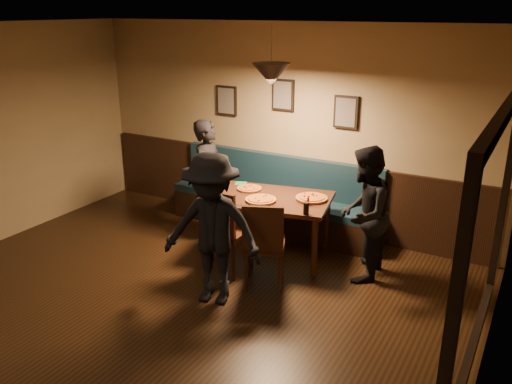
% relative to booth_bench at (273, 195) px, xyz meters
% --- Properties ---
extents(floor, '(7.00, 7.00, 0.00)m').
position_rel_booth_bench_xyz_m(floor, '(0.00, -3.20, -0.50)').
color(floor, black).
rests_on(floor, ground).
extents(ceiling, '(7.00, 7.00, 0.00)m').
position_rel_booth_bench_xyz_m(ceiling, '(0.00, -3.20, 2.30)').
color(ceiling, silver).
rests_on(ceiling, ground).
extents(wall_back, '(6.00, 0.00, 6.00)m').
position_rel_booth_bench_xyz_m(wall_back, '(0.00, 0.30, 0.90)').
color(wall_back, '#8C704F').
rests_on(wall_back, ground).
extents(wall_right, '(0.00, 7.00, 7.00)m').
position_rel_booth_bench_xyz_m(wall_right, '(3.00, -3.20, 0.90)').
color(wall_right, '#8C704F').
rests_on(wall_right, ground).
extents(wainscot, '(5.88, 0.06, 1.00)m').
position_rel_booth_bench_xyz_m(wainscot, '(0.00, 0.27, 0.00)').
color(wainscot, black).
rests_on(wainscot, ground).
extents(booth_bench, '(3.00, 0.60, 1.00)m').
position_rel_booth_bench_xyz_m(booth_bench, '(0.00, 0.00, 0.00)').
color(booth_bench, '#0F232D').
rests_on(booth_bench, ground).
extents(window_frame, '(0.06, 2.56, 1.86)m').
position_rel_booth_bench_xyz_m(window_frame, '(2.96, -2.70, 1.00)').
color(window_frame, black).
rests_on(window_frame, wall_right).
extents(window_glass, '(0.00, 2.40, 2.40)m').
position_rel_booth_bench_xyz_m(window_glass, '(2.93, -2.70, 1.00)').
color(window_glass, black).
rests_on(window_glass, wall_right).
extents(picture_left, '(0.32, 0.04, 0.42)m').
position_rel_booth_bench_xyz_m(picture_left, '(-0.90, 0.27, 1.20)').
color(picture_left, black).
rests_on(picture_left, wall_back).
extents(picture_center, '(0.32, 0.04, 0.42)m').
position_rel_booth_bench_xyz_m(picture_center, '(0.00, 0.27, 1.35)').
color(picture_center, black).
rests_on(picture_center, wall_back).
extents(picture_right, '(0.32, 0.04, 0.42)m').
position_rel_booth_bench_xyz_m(picture_right, '(0.90, 0.27, 1.20)').
color(picture_right, black).
rests_on(picture_right, wall_back).
extents(pendant_lamp, '(0.44, 0.44, 0.25)m').
position_rel_booth_bench_xyz_m(pendant_lamp, '(0.36, -0.76, 1.75)').
color(pendant_lamp, black).
rests_on(pendant_lamp, ceiling).
extents(dining_table, '(1.61, 1.21, 0.78)m').
position_rel_booth_bench_xyz_m(dining_table, '(0.36, -0.76, -0.11)').
color(dining_table, black).
rests_on(dining_table, floor).
extents(chair_near_left, '(0.47, 0.47, 1.05)m').
position_rel_booth_bench_xyz_m(chair_near_left, '(0.12, -1.36, 0.02)').
color(chair_near_left, black).
rests_on(chair_near_left, floor).
extents(chair_near_right, '(0.58, 0.58, 1.01)m').
position_rel_booth_bench_xyz_m(chair_near_right, '(0.65, -1.43, 0.00)').
color(chair_near_right, black).
rests_on(chair_near_right, floor).
extents(diner_left, '(0.46, 0.63, 1.61)m').
position_rel_booth_bench_xyz_m(diner_left, '(-0.62, -0.62, 0.31)').
color(diner_left, black).
rests_on(diner_left, floor).
extents(diner_right, '(0.64, 0.79, 1.55)m').
position_rel_booth_bench_xyz_m(diner_right, '(1.54, -0.74, 0.28)').
color(diner_right, black).
rests_on(diner_right, floor).
extents(diner_front, '(1.16, 0.82, 1.63)m').
position_rel_booth_bench_xyz_m(diner_front, '(0.36, -2.02, 0.31)').
color(diner_front, black).
rests_on(diner_front, floor).
extents(pizza_a, '(0.31, 0.31, 0.04)m').
position_rel_booth_bench_xyz_m(pizza_a, '(0.00, -0.65, 0.29)').
color(pizza_a, orange).
rests_on(pizza_a, dining_table).
extents(pizza_b, '(0.46, 0.46, 0.04)m').
position_rel_booth_bench_xyz_m(pizza_b, '(0.33, -0.95, 0.30)').
color(pizza_b, orange).
rests_on(pizza_b, dining_table).
extents(pizza_c, '(0.44, 0.44, 0.04)m').
position_rel_booth_bench_xyz_m(pizza_c, '(0.84, -0.60, 0.30)').
color(pizza_c, '#C47F24').
rests_on(pizza_c, dining_table).
extents(soda_glass, '(0.08, 0.08, 0.14)m').
position_rel_booth_bench_xyz_m(soda_glass, '(0.98, -1.07, 0.35)').
color(soda_glass, black).
rests_on(soda_glass, dining_table).
extents(tabasco_bottle, '(0.03, 0.03, 0.12)m').
position_rel_booth_bench_xyz_m(tabasco_bottle, '(0.88, -0.80, 0.34)').
color(tabasco_bottle, '#9A050A').
rests_on(tabasco_bottle, dining_table).
extents(napkin_a, '(0.20, 0.20, 0.01)m').
position_rel_booth_bench_xyz_m(napkin_a, '(-0.22, -0.49, 0.28)').
color(napkin_a, '#1E7136').
rests_on(napkin_a, dining_table).
extents(napkin_b, '(0.18, 0.18, 0.01)m').
position_rel_booth_bench_xyz_m(napkin_b, '(-0.13, -1.02, 0.28)').
color(napkin_b, '#217C26').
rests_on(napkin_b, dining_table).
extents(cutlery_set, '(0.20, 0.05, 0.00)m').
position_rel_booth_bench_xyz_m(cutlery_set, '(0.29, -1.19, 0.28)').
color(cutlery_set, silver).
rests_on(cutlery_set, dining_table).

